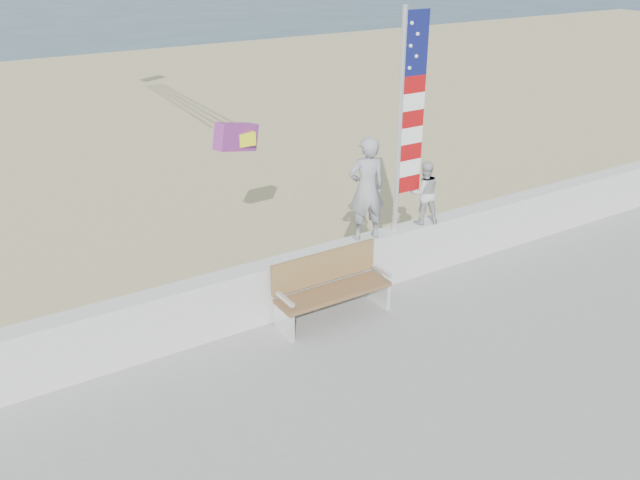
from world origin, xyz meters
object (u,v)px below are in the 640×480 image
Objects in this scene: child at (424,192)px; adult at (367,189)px; flag at (407,113)px; bench at (330,286)px.

adult is at bearing 21.35° from child.
flag is (0.71, -0.00, 1.09)m from adult.
adult is 1.21m from child.
bench is at bearing -164.73° from flag.
child is 1.45m from flag.
bench is at bearing 33.41° from child.
flag is (1.66, 0.45, 2.30)m from bench.
flag reaches higher than adult.
bench is (-0.95, -0.45, -1.22)m from adult.
flag is at bearing -167.67° from adult.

